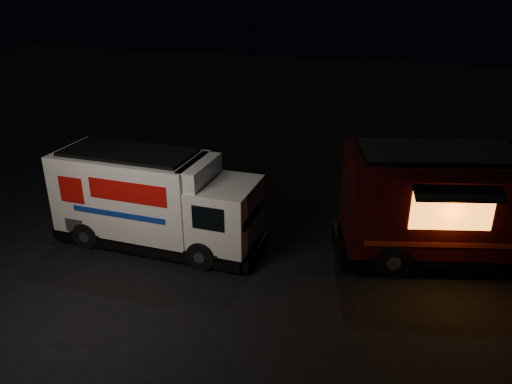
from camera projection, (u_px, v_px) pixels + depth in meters
The scene contains 3 objects.
ground at pixel (211, 269), 14.22m from camera, with size 80.00×80.00×0.00m, color black.
white_truck at pixel (157, 200), 15.05m from camera, with size 6.48×2.21×2.94m, color white, non-canonical shape.
red_truck at pixel (465, 206), 14.20m from camera, with size 7.14×2.63×3.32m, color #360D09, non-canonical shape.
Camera 1 is at (4.94, -11.21, 7.67)m, focal length 35.00 mm.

